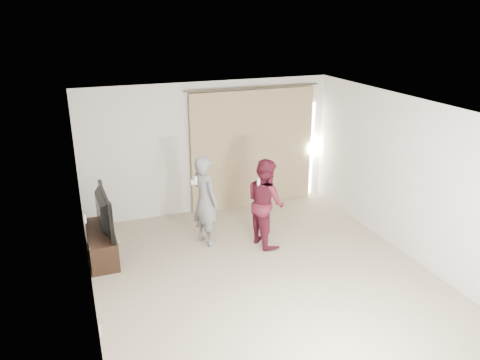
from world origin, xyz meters
name	(u,v)px	position (x,y,z in m)	size (l,w,h in m)	color
floor	(263,275)	(0.00, 0.00, 0.00)	(5.50, 5.50, 0.00)	tan
wall_back	(209,148)	(0.00, 2.75, 1.30)	(5.00, 0.04, 2.60)	silver
wall_left	(85,224)	(-2.50, 0.00, 1.30)	(0.04, 5.50, 2.60)	silver
ceiling	(267,109)	(0.00, 0.00, 2.60)	(5.00, 5.50, 0.01)	white
curtain	(253,149)	(0.91, 2.68, 1.20)	(2.80, 0.11, 2.46)	tan
tv_console	(102,244)	(-2.27, 1.47, 0.24)	(0.43, 1.23, 0.47)	black
tv	(98,212)	(-2.27, 1.47, 0.81)	(1.18, 0.15, 0.68)	black
scratching_post	(109,233)	(-2.10, 1.95, 0.18)	(0.33, 0.33, 0.44)	tan
person_man	(205,200)	(-0.51, 1.36, 0.80)	(0.57, 0.68, 1.59)	slate
person_woman	(266,202)	(0.45, 0.98, 0.77)	(0.68, 0.82, 1.54)	#501422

